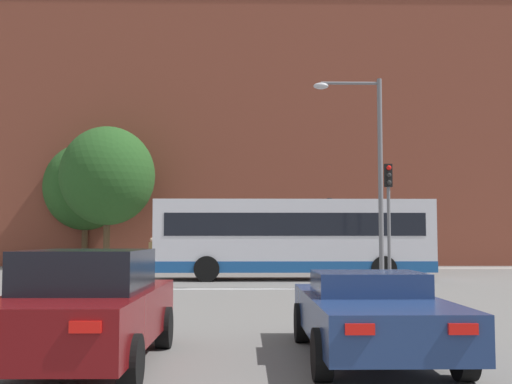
{
  "coord_description": "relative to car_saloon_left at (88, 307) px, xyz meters",
  "views": [
    {
      "loc": [
        0.21,
        -3.01,
        1.73
      ],
      "look_at": [
        0.72,
        26.69,
        3.83
      ],
      "focal_mm": 45.0,
      "sensor_mm": 36.0,
      "label": 1
    }
  ],
  "objects": [
    {
      "name": "stop_line_strip",
      "position": [
        1.92,
        12.82,
        -0.78
      ],
      "size": [
        7.38,
        0.3,
        0.01
      ],
      "primitive_type": "cube",
      "color": "silver",
      "rests_on": "ground_plane"
    },
    {
      "name": "far_pavement",
      "position": [
        1.92,
        26.84,
        -0.78
      ],
      "size": [
        68.2,
        2.5,
        0.01
      ],
      "primitive_type": "cube",
      "color": "gray",
      "rests_on": "ground_plane"
    },
    {
      "name": "brick_civic_building",
      "position": [
        3.2,
        36.15,
        9.04
      ],
      "size": [
        36.27,
        13.26,
        26.66
      ],
      "color": "brown",
      "rests_on": "ground_plane"
    },
    {
      "name": "car_saloon_left",
      "position": [
        0.0,
        0.0,
        0.0
      ],
      "size": [
        1.94,
        4.57,
        1.56
      ],
      "rotation": [
        0.0,
        0.0,
        -0.01
      ],
      "color": "#600C0F",
      "rests_on": "ground_plane"
    },
    {
      "name": "car_roadster_right",
      "position": [
        3.92,
        0.5,
        -0.14
      ],
      "size": [
        1.96,
        4.72,
        1.23
      ],
      "rotation": [
        0.0,
        0.0,
        -0.0
      ],
      "color": "navy",
      "rests_on": "ground_plane"
    },
    {
      "name": "bus_crossing_lead",
      "position": [
        4.09,
        17.46,
        0.95
      ],
      "size": [
        11.15,
        2.64,
        3.23
      ],
      "rotation": [
        0.0,
        0.0,
        -1.57
      ],
      "color": "silver",
      "rests_on": "ground_plane"
    },
    {
      "name": "traffic_light_near_right",
      "position": [
        7.11,
        13.32,
        2.08
      ],
      "size": [
        0.26,
        0.31,
        4.28
      ],
      "color": "slate",
      "rests_on": "ground_plane"
    },
    {
      "name": "traffic_light_far_right",
      "position": [
        6.76,
        26.2,
        1.83
      ],
      "size": [
        0.26,
        0.31,
        3.87
      ],
      "color": "slate",
      "rests_on": "ground_plane"
    },
    {
      "name": "street_lamp_junction",
      "position": [
        6.24,
        12.38,
        3.55
      ],
      "size": [
        2.3,
        0.36,
        7.05
      ],
      "color": "slate",
      "rests_on": "ground_plane"
    },
    {
      "name": "pedestrian_waiting",
      "position": [
        7.62,
        27.37,
        0.15
      ],
      "size": [
        0.45,
        0.34,
        1.62
      ],
      "rotation": [
        0.0,
        0.0,
        5.94
      ],
      "color": "brown",
      "rests_on": "ground_plane"
    },
    {
      "name": "pedestrian_walking_east",
      "position": [
        -2.89,
        26.01,
        0.22
      ],
      "size": [
        0.33,
        0.45,
        1.71
      ],
      "rotation": [
        0.0,
        0.0,
        4.4
      ],
      "color": "brown",
      "rests_on": "ground_plane"
    },
    {
      "name": "tree_by_building",
      "position": [
        -5.56,
        26.98,
        4.36
      ],
      "size": [
        5.26,
        5.26,
        7.91
      ],
      "color": "#4C3823",
      "rests_on": "ground_plane"
    },
    {
      "name": "tree_kerbside",
      "position": [
        -7.41,
        29.57,
        3.94
      ],
      "size": [
        4.95,
        4.95,
        7.33
      ],
      "color": "#4C3823",
      "rests_on": "ground_plane"
    }
  ]
}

